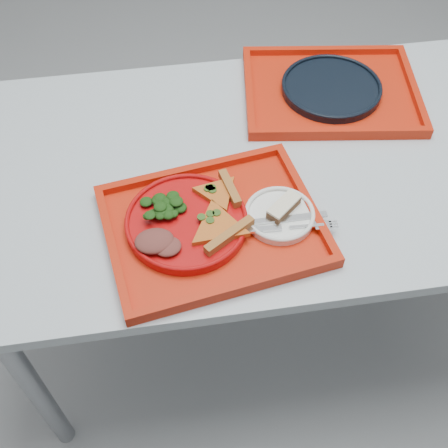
{
  "coord_description": "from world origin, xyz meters",
  "views": [
    {
      "loc": [
        -0.33,
        -0.92,
        1.71
      ],
      "look_at": [
        -0.22,
        -0.2,
        0.78
      ],
      "focal_mm": 45.0,
      "sensor_mm": 36.0,
      "label": 1
    }
  ],
  "objects_px": {
    "tray_main": "(213,228)",
    "tray_far": "(330,93)",
    "dinner_plate": "(187,223)",
    "navy_plate": "(331,89)",
    "dessert_bar": "(284,207)"
  },
  "relations": [
    {
      "from": "tray_far",
      "to": "dinner_plate",
      "type": "relative_size",
      "value": 1.73
    },
    {
      "from": "navy_plate",
      "to": "dessert_bar",
      "type": "bearing_deg",
      "value": -118.8
    },
    {
      "from": "dessert_bar",
      "to": "navy_plate",
      "type": "bearing_deg",
      "value": 20.27
    },
    {
      "from": "tray_main",
      "to": "tray_far",
      "type": "height_order",
      "value": "same"
    },
    {
      "from": "tray_far",
      "to": "navy_plate",
      "type": "relative_size",
      "value": 1.73
    },
    {
      "from": "tray_main",
      "to": "dinner_plate",
      "type": "xyz_separation_m",
      "value": [
        -0.05,
        0.01,
        0.02
      ]
    },
    {
      "from": "tray_main",
      "to": "tray_far",
      "type": "distance_m",
      "value": 0.54
    },
    {
      "from": "tray_far",
      "to": "navy_plate",
      "type": "xyz_separation_m",
      "value": [
        0.0,
        0.0,
        0.01
      ]
    },
    {
      "from": "dinner_plate",
      "to": "dessert_bar",
      "type": "distance_m",
      "value": 0.21
    },
    {
      "from": "tray_main",
      "to": "tray_far",
      "type": "bearing_deg",
      "value": 38.09
    },
    {
      "from": "tray_far",
      "to": "dessert_bar",
      "type": "xyz_separation_m",
      "value": [
        -0.21,
        -0.39,
        0.03
      ]
    },
    {
      "from": "navy_plate",
      "to": "tray_main",
      "type": "bearing_deg",
      "value": -132.79
    },
    {
      "from": "dinner_plate",
      "to": "navy_plate",
      "type": "relative_size",
      "value": 1.0
    },
    {
      "from": "tray_main",
      "to": "dessert_bar",
      "type": "xyz_separation_m",
      "value": [
        0.16,
        0.01,
        0.03
      ]
    },
    {
      "from": "navy_plate",
      "to": "dessert_bar",
      "type": "relative_size",
      "value": 3.11
    }
  ]
}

